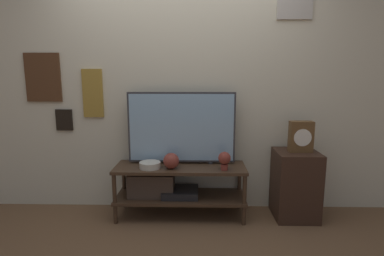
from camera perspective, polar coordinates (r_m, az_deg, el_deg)
name	(u,v)px	position (r m, az deg, el deg)	size (l,w,h in m)	color
ground_plane	(179,227)	(2.99, -2.50, -18.39)	(12.00, 12.00, 0.00)	brown
wall_back	(181,82)	(3.15, -2.18, 8.77)	(6.40, 0.08, 2.70)	beige
media_console	(170,184)	(3.09, -4.24, -10.68)	(1.30, 0.43, 0.53)	#422D1E
television	(182,128)	(3.02, -2.01, 0.08)	(1.08, 0.05, 0.73)	#333338
vase_round_glass	(171,161)	(2.92, -3.99, -6.26)	(0.15, 0.15, 0.15)	brown
vase_wide_bowl	(150,165)	(2.97, -8.00, -7.00)	(0.21, 0.21, 0.06)	beige
decorative_bust	(224,159)	(2.88, 6.19, -5.95)	(0.12, 0.12, 0.18)	brown
side_table	(295,184)	(3.23, 19.05, -10.11)	(0.41, 0.42, 0.68)	#382319
mantel_clock	(301,137)	(3.10, 20.03, -1.56)	(0.22, 0.11, 0.30)	brown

